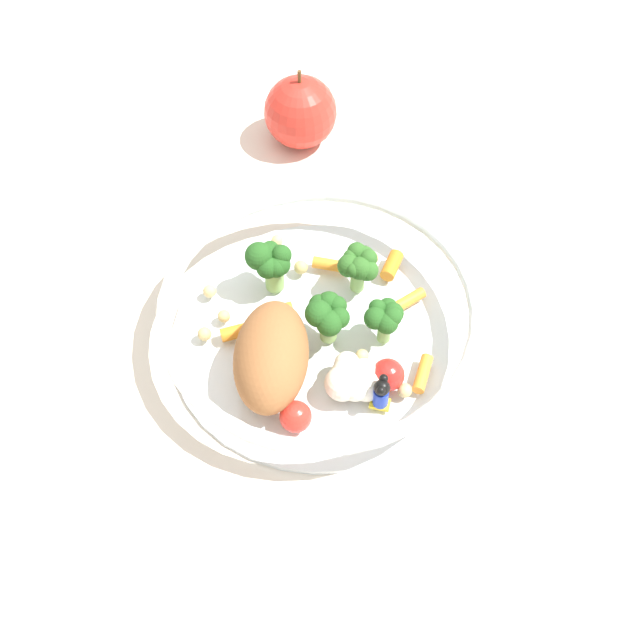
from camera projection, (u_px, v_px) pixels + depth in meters
name	position (u px, v px, depth m)	size (l,w,h in m)	color
ground_plane	(296.00, 334.00, 0.67)	(2.40, 2.40, 0.00)	silver
food_container	(315.00, 325.00, 0.64)	(0.25, 0.25, 0.06)	white
loose_apple	(300.00, 112.00, 0.78)	(0.07, 0.07, 0.08)	red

